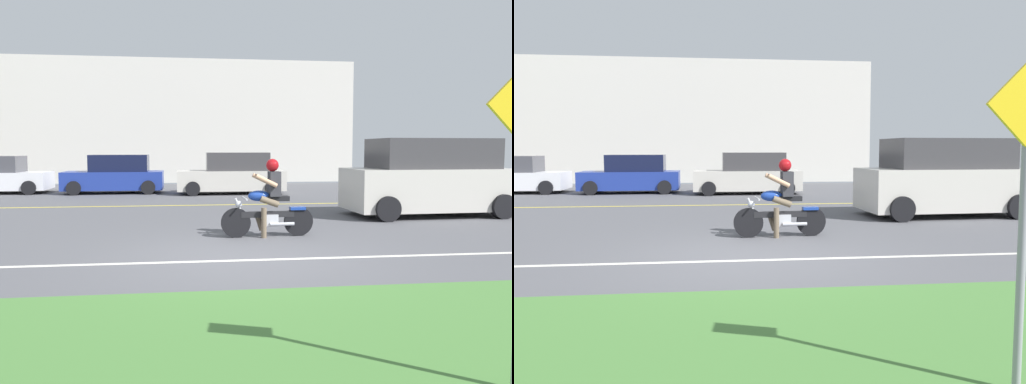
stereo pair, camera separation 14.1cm
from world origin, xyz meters
TOP-DOWN VIEW (x-y plane):
  - ground at (0.00, 3.00)m, footprint 56.00×30.00m
  - grass_median at (0.00, -4.10)m, footprint 56.00×3.80m
  - lane_line_near at (0.00, -0.30)m, footprint 50.40×0.12m
  - lane_line_far at (0.00, 7.91)m, footprint 50.40×0.12m
  - motorcyclist at (0.71, 1.85)m, footprint 1.91×0.62m
  - suv_nearby at (5.53, 4.62)m, footprint 4.62×2.32m
  - parked_car_1 at (-3.92, 12.90)m, footprint 3.99×1.97m
  - parked_car_2 at (0.82, 12.02)m, footprint 4.28×1.92m
  - building_far at (-2.73, 21.00)m, footprint 21.64×4.00m

SIDE VIEW (x-z plane):
  - ground at x=0.00m, z-range -0.04..0.00m
  - lane_line_near at x=0.00m, z-range 0.00..0.01m
  - lane_line_far at x=0.00m, z-range 0.00..0.01m
  - grass_median at x=0.00m, z-range 0.00..0.06m
  - motorcyclist at x=0.71m, z-range -0.12..1.47m
  - parked_car_1 at x=-3.92m, z-range -0.05..1.52m
  - parked_car_2 at x=0.82m, z-range -0.06..1.60m
  - suv_nearby at x=5.53m, z-range -0.04..2.04m
  - building_far at x=-2.73m, z-range 0.00..6.60m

